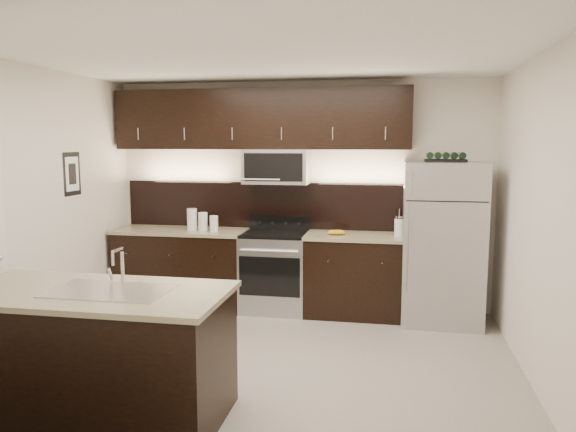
% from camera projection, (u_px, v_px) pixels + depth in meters
% --- Properties ---
extents(ground, '(4.50, 4.50, 0.00)m').
position_uv_depth(ground, '(263.00, 367.00, 4.99)').
color(ground, gray).
rests_on(ground, ground).
extents(room_walls, '(4.52, 4.02, 2.71)m').
position_uv_depth(room_walls, '(248.00, 176.00, 4.75)').
color(room_walls, silver).
rests_on(room_walls, ground).
extents(counter_run, '(3.51, 0.65, 0.94)m').
position_uv_depth(counter_run, '(258.00, 271.00, 6.66)').
color(counter_run, black).
rests_on(counter_run, ground).
extents(upper_fixtures, '(3.49, 0.40, 1.66)m').
position_uv_depth(upper_fixtures, '(262.00, 129.00, 6.58)').
color(upper_fixtures, black).
rests_on(upper_fixtures, counter_run).
extents(island, '(1.96, 0.96, 0.94)m').
position_uv_depth(island, '(93.00, 354.00, 4.04)').
color(island, black).
rests_on(island, ground).
extents(sink_faucet, '(0.84, 0.50, 0.28)m').
position_uv_depth(sink_faucet, '(110.00, 289.00, 3.95)').
color(sink_faucet, silver).
rests_on(sink_faucet, island).
extents(refrigerator, '(0.86, 0.77, 1.77)m').
position_uv_depth(refrigerator, '(442.00, 243.00, 6.16)').
color(refrigerator, '#B2B2B7').
rests_on(refrigerator, ground).
extents(wine_rack, '(0.44, 0.27, 0.10)m').
position_uv_depth(wine_rack, '(445.00, 157.00, 6.03)').
color(wine_rack, black).
rests_on(wine_rack, refrigerator).
extents(canisters, '(0.39, 0.14, 0.26)m').
position_uv_depth(canisters, '(200.00, 221.00, 6.64)').
color(canisters, silver).
rests_on(canisters, counter_run).
extents(french_press, '(0.10, 0.10, 0.30)m').
position_uv_depth(french_press, '(399.00, 227.00, 6.23)').
color(french_press, silver).
rests_on(french_press, counter_run).
extents(bananas, '(0.23, 0.19, 0.06)m').
position_uv_depth(bananas, '(331.00, 232.00, 6.35)').
color(bananas, '#C08C1B').
rests_on(bananas, counter_run).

